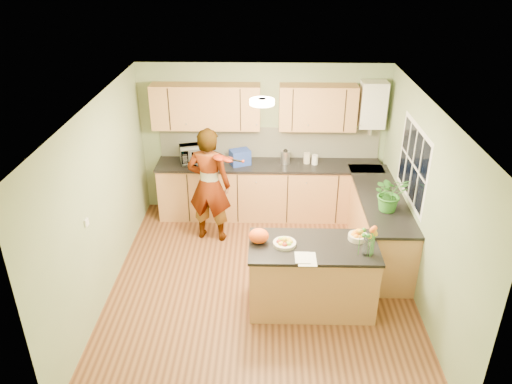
{
  "coord_description": "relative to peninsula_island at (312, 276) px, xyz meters",
  "views": [
    {
      "loc": [
        0.07,
        -5.47,
        4.17
      ],
      "look_at": [
        -0.08,
        0.5,
        1.16
      ],
      "focal_mm": 35.0,
      "sensor_mm": 36.0,
      "label": 1
    }
  ],
  "objects": [
    {
      "name": "orange_bag",
      "position": [
        -0.66,
        0.05,
        0.54
      ],
      "size": [
        0.3,
        0.28,
        0.18
      ],
      "primitive_type": "ellipsoid",
      "rotation": [
        0.0,
        0.0,
        0.34
      ],
      "color": "#EE4F13",
      "rests_on": "peninsula_island"
    },
    {
      "name": "wall_right",
      "position": [
        1.36,
        0.39,
        0.8
      ],
      "size": [
        0.02,
        4.5,
        2.5
      ],
      "primitive_type": "cube",
      "color": "gray",
      "rests_on": "floor"
    },
    {
      "name": "back_counter",
      "position": [
        -0.54,
        2.34,
        0.02
      ],
      "size": [
        3.64,
        0.62,
        0.94
      ],
      "color": "#BD844B",
      "rests_on": "floor"
    },
    {
      "name": "peninsula_island",
      "position": [
        0.0,
        0.0,
        0.0
      ],
      "size": [
        1.56,
        0.8,
        0.9
      ],
      "color": "#BD844B",
      "rests_on": "floor"
    },
    {
      "name": "splashback",
      "position": [
        -0.54,
        2.63,
        0.75
      ],
      "size": [
        3.6,
        0.02,
        0.52
      ],
      "primitive_type": "cube",
      "color": "silver",
      "rests_on": "back_counter"
    },
    {
      "name": "ceiling",
      "position": [
        -0.64,
        0.39,
        2.05
      ],
      "size": [
        4.0,
        4.5,
        0.02
      ],
      "primitive_type": "cube",
      "color": "white",
      "rests_on": "wall_back"
    },
    {
      "name": "wall_back",
      "position": [
        -0.64,
        2.64,
        0.8
      ],
      "size": [
        4.0,
        0.02,
        2.5
      ],
      "primitive_type": "cube",
      "color": "gray",
      "rests_on": "floor"
    },
    {
      "name": "ceiling_lamp",
      "position": [
        -0.64,
        0.69,
        2.01
      ],
      "size": [
        0.3,
        0.3,
        0.07
      ],
      "color": "#FFEABF",
      "rests_on": "ceiling"
    },
    {
      "name": "violin",
      "position": [
        -1.23,
        1.38,
        1.0
      ],
      "size": [
        0.59,
        0.52,
        0.15
      ],
      "primitive_type": null,
      "rotation": [
        0.17,
        0.0,
        -0.61
      ],
      "color": "#4B0904",
      "rests_on": "violinist"
    },
    {
      "name": "jar_cream",
      "position": [
        0.08,
        2.39,
        0.58
      ],
      "size": [
        0.12,
        0.12,
        0.17
      ],
      "primitive_type": "cylinder",
      "rotation": [
        0.0,
        0.0,
        0.13
      ],
      "color": "beige",
      "rests_on": "back_counter"
    },
    {
      "name": "wall_left",
      "position": [
        -2.64,
        0.39,
        0.8
      ],
      "size": [
        0.02,
        4.5,
        2.5
      ],
      "primitive_type": "cube",
      "color": "gray",
      "rests_on": "floor"
    },
    {
      "name": "wall_front",
      "position": [
        -0.64,
        -1.86,
        0.8
      ],
      "size": [
        4.0,
        0.02,
        2.5
      ],
      "primitive_type": "cube",
      "color": "gray",
      "rests_on": "floor"
    },
    {
      "name": "blue_box",
      "position": [
        -1.01,
        2.32,
        0.61
      ],
      "size": [
        0.37,
        0.33,
        0.25
      ],
      "primitive_type": "cube",
      "rotation": [
        0.0,
        0.0,
        0.4
      ],
      "color": "#213897",
      "rests_on": "back_counter"
    },
    {
      "name": "fruit_dish",
      "position": [
        -0.35,
        0.0,
        0.49
      ],
      "size": [
        0.28,
        0.28,
        0.1
      ],
      "color": "beige",
      "rests_on": "peninsula_island"
    },
    {
      "name": "floor",
      "position": [
        -0.64,
        0.39,
        -0.45
      ],
      "size": [
        4.5,
        4.5,
        0.0
      ],
      "primitive_type": "plane",
      "color": "#512C17",
      "rests_on": "ground"
    },
    {
      "name": "papers",
      "position": [
        -0.1,
        -0.3,
        0.45
      ],
      "size": [
        0.21,
        0.29,
        0.01
      ],
      "primitive_type": "cube",
      "color": "silver",
      "rests_on": "peninsula_island"
    },
    {
      "name": "kettle",
      "position": [
        -0.28,
        2.38,
        0.61
      ],
      "size": [
        0.15,
        0.15,
        0.28
      ],
      "rotation": [
        0.0,
        0.0,
        -0.28
      ],
      "color": "silver",
      "rests_on": "back_counter"
    },
    {
      "name": "boiler",
      "position": [
        1.06,
        2.48,
        1.45
      ],
      "size": [
        0.4,
        0.3,
        0.86
      ],
      "color": "white",
      "rests_on": "wall_back"
    },
    {
      "name": "light_switch",
      "position": [
        -2.62,
        -0.21,
        0.85
      ],
      "size": [
        0.02,
        0.09,
        0.09
      ],
      "primitive_type": "cube",
      "color": "white",
      "rests_on": "wall_left"
    },
    {
      "name": "microwave",
      "position": [
        -1.72,
        2.38,
        0.63
      ],
      "size": [
        0.59,
        0.47,
        0.28
      ],
      "primitive_type": "imported",
      "rotation": [
        0.0,
        0.0,
        0.27
      ],
      "color": "white",
      "rests_on": "back_counter"
    },
    {
      "name": "jar_white",
      "position": [
        0.2,
        2.35,
        0.57
      ],
      "size": [
        0.12,
        0.12,
        0.16
      ],
      "primitive_type": "cylinder",
      "rotation": [
        0.0,
        0.0,
        0.17
      ],
      "color": "white",
      "rests_on": "back_counter"
    },
    {
      "name": "violinist",
      "position": [
        -1.43,
        1.6,
        0.45
      ],
      "size": [
        0.73,
        0.55,
        1.81
      ],
      "primitive_type": "imported",
      "rotation": [
        0.0,
        0.0,
        2.96
      ],
      "color": "tan",
      "rests_on": "floor"
    },
    {
      "name": "orange_bowl",
      "position": [
        0.55,
        0.15,
        0.5
      ],
      "size": [
        0.23,
        0.23,
        0.14
      ],
      "color": "beige",
      "rests_on": "peninsula_island"
    },
    {
      "name": "flower_vase",
      "position": [
        0.6,
        -0.18,
        0.75
      ],
      "size": [
        0.24,
        0.24,
        0.45
      ],
      "rotation": [
        0.0,
        0.0,
        -0.42
      ],
      "color": "silver",
      "rests_on": "peninsula_island"
    },
    {
      "name": "potted_plant",
      "position": [
        1.06,
        0.83,
        0.74
      ],
      "size": [
        0.51,
        0.46,
        0.5
      ],
      "primitive_type": "imported",
      "rotation": [
        0.0,
        0.0,
        0.17
      ],
      "color": "#337C29",
      "rests_on": "right_counter"
    },
    {
      "name": "upper_cabinets",
      "position": [
        -0.81,
        2.47,
        1.4
      ],
      "size": [
        3.2,
        0.34,
        0.7
      ],
      "color": "#BD844B",
      "rests_on": "wall_back"
    },
    {
      "name": "right_counter",
      "position": [
        1.06,
        1.24,
        0.02
      ],
      "size": [
        0.62,
        2.24,
        0.94
      ],
      "color": "#BD844B",
      "rests_on": "floor"
    },
    {
      "name": "window_right",
      "position": [
        1.35,
        0.99,
        1.1
      ],
      "size": [
        0.01,
        1.3,
        1.05
      ],
      "color": "white",
      "rests_on": "wall_right"
    }
  ]
}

